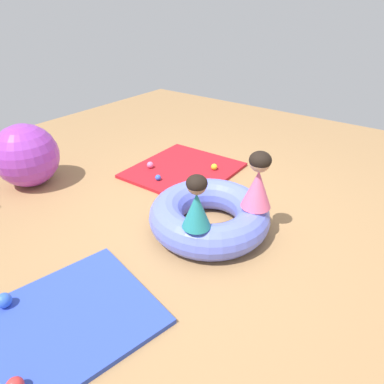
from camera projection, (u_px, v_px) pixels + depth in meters
name	position (u px, v px, depth m)	size (l,w,h in m)	color
ground_plane	(199.00, 223.00, 3.34)	(8.00, 8.00, 0.00)	#9E7549
gym_mat_center_rear	(56.00, 326.00, 2.27)	(1.27, 0.98, 0.04)	#2D47B7
gym_mat_front	(183.00, 170.00, 4.31)	(1.24, 1.16, 0.04)	#B21923
inflatable_cushion	(209.00, 215.00, 3.17)	(1.12, 1.12, 0.31)	#6070E5
child_in_teal	(197.00, 203.00, 2.64)	(0.31, 0.31, 0.46)	teal
child_in_pink	(258.00, 181.00, 2.89)	(0.35, 0.35, 0.52)	#E5608E
play_ball_blue	(4.00, 300.00, 2.37)	(0.11, 0.11, 0.11)	blue
play_ball_green	(200.00, 186.00, 3.83)	(0.08, 0.08, 0.08)	green
play_ball_pink	(150.00, 165.00, 4.30)	(0.08, 0.08, 0.08)	pink
play_ball_yellow	(214.00, 167.00, 4.25)	(0.08, 0.08, 0.08)	yellow
play_ball_blue_second	(158.00, 178.00, 4.01)	(0.07, 0.07, 0.07)	blue
exercise_ball_large	(26.00, 155.00, 3.87)	(0.72, 0.72, 0.72)	purple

